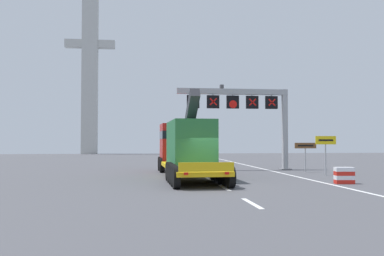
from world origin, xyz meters
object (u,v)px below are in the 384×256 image
Objects in this scene: exit_sign_yellow at (326,146)px; tourist_info_sign_brown at (305,150)px; crash_barrier_striped at (344,175)px; heavy_haul_truck_yellow at (185,146)px; overhead_lane_gantry at (247,106)px; bridge_pylon_distant at (90,63)px.

exit_sign_yellow is 3.12m from tourist_info_sign_brown.
exit_sign_yellow reaches higher than tourist_info_sign_brown.
exit_sign_yellow is at bearing 74.90° from crash_barrier_striped.
heavy_haul_truck_yellow reaches higher than crash_barrier_striped.
overhead_lane_gantry is at bearing 102.88° from crash_barrier_striped.
exit_sign_yellow is 1.21× the size of tourist_info_sign_brown.
crash_barrier_striped is (8.10, -6.13, -1.54)m from heavy_haul_truck_yellow.
overhead_lane_gantry is 7.74m from exit_sign_yellow.
bridge_pylon_distant is (-20.53, 55.17, 16.26)m from crash_barrier_striped.
bridge_pylon_distant is (-21.93, 49.97, 14.68)m from exit_sign_yellow.
exit_sign_yellow is at bearing -56.12° from overhead_lane_gantry.
bridge_pylon_distant is at bearing 112.20° from overhead_lane_gantry.
exit_sign_yellow is 56.51m from bridge_pylon_distant.
bridge_pylon_distant is at bearing 104.22° from heavy_haul_truck_yellow.
exit_sign_yellow is 5.62m from crash_barrier_striped.
crash_barrier_striped is at bearing -105.10° from exit_sign_yellow.
exit_sign_yellow is (9.51, -0.92, 0.03)m from heavy_haul_truck_yellow.
bridge_pylon_distant is (-18.00, 44.11, 11.50)m from overhead_lane_gantry.
tourist_info_sign_brown is at bearing 13.07° from heavy_haul_truck_yellow.
overhead_lane_gantry is at bearing 143.94° from tourist_info_sign_brown.
overhead_lane_gantry is 49.01m from bridge_pylon_distant.
bridge_pylon_distant is at bearing 113.70° from exit_sign_yellow.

